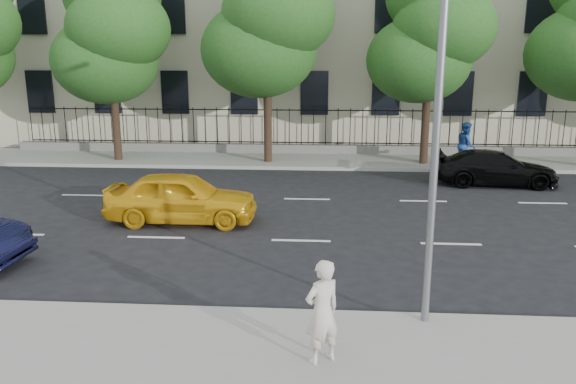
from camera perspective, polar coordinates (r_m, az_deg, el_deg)
name	(u,v)px	position (r m, az deg, el deg)	size (l,w,h in m)	color
ground	(296,276)	(12.91, 0.82, -8.54)	(120.00, 120.00, 0.00)	black
near_sidewalk	(282,369)	(9.30, -0.59, -17.50)	(60.00, 4.00, 0.15)	gray
far_sidewalk	(312,160)	(26.38, 2.48, 3.24)	(60.00, 4.00, 0.15)	gray
lane_markings	(304,217)	(17.39, 1.67, -2.57)	(49.60, 4.62, 0.01)	silver
iron_fence	(313,143)	(27.96, 2.59, 5.03)	(30.00, 0.50, 2.20)	slate
street_light	(436,40)	(10.33, 14.82, 14.70)	(0.25, 3.32, 8.05)	slate
tree_b	(112,33)	(27.06, -17.48, 15.18)	(5.53, 5.12, 8.97)	#382619
tree_c	(268,19)	(25.46, -2.03, 17.19)	(5.89, 5.50, 9.80)	#382619
tree_d	(431,32)	(25.68, 14.32, 15.47)	(5.34, 4.94, 8.84)	#382619
yellow_taxi	(182,197)	(17.02, -10.75, -0.54)	(1.80, 4.47, 1.52)	gold
black_sedan	(495,168)	(22.99, 20.32, 2.31)	(1.86, 4.58, 1.33)	black
woman_near	(322,312)	(8.96, 3.50, -12.04)	(0.62, 0.41, 1.71)	beige
pedestrian_far	(466,145)	(25.33, 17.62, 4.58)	(0.95, 0.74, 1.96)	navy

